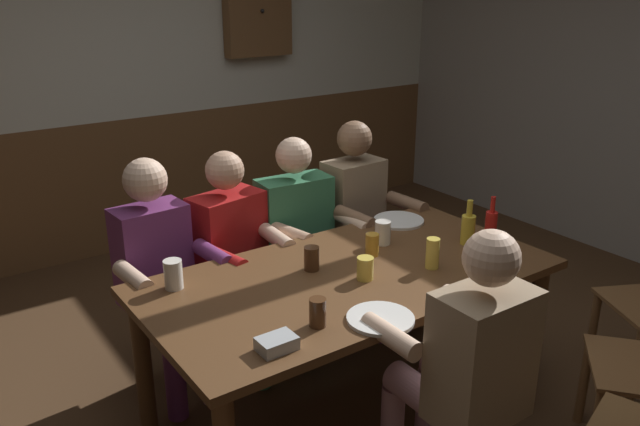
# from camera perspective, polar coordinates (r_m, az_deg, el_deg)

# --- Properties ---
(ground_plane) EXTENTS (6.83, 6.83, 0.00)m
(ground_plane) POSITION_cam_1_polar(r_m,az_deg,el_deg) (3.44, 0.94, -15.73)
(ground_plane) COLOR #4C331E
(back_wall_upper) EXTENTS (5.69, 0.12, 1.67)m
(back_wall_upper) POSITION_cam_1_polar(r_m,az_deg,el_deg) (5.04, -16.80, 17.51)
(back_wall_upper) COLOR beige
(back_wall_wainscot) EXTENTS (5.69, 0.12, 1.02)m
(back_wall_wainscot) POSITION_cam_1_polar(r_m,az_deg,el_deg) (5.26, -15.34, 2.76)
(back_wall_wainscot) COLOR brown
(back_wall_wainscot) RESTS_ON ground_plane
(dining_table) EXTENTS (1.88, 0.98, 0.75)m
(dining_table) POSITION_cam_1_polar(r_m,az_deg,el_deg) (3.01, 2.60, -6.91)
(dining_table) COLOR brown
(dining_table) RESTS_ON ground_plane
(person_0) EXTENTS (0.51, 0.52, 1.21)m
(person_0) POSITION_cam_1_polar(r_m,az_deg,el_deg) (3.29, -13.87, -4.80)
(person_0) COLOR #6B2D66
(person_0) RESTS_ON ground_plane
(person_1) EXTENTS (0.57, 0.58, 1.18)m
(person_1) POSITION_cam_1_polar(r_m,az_deg,el_deg) (3.46, -7.21, -3.37)
(person_1) COLOR #AD1919
(person_1) RESTS_ON ground_plane
(person_2) EXTENTS (0.57, 0.52, 1.19)m
(person_2) POSITION_cam_1_polar(r_m,az_deg,el_deg) (3.64, -1.70, -1.77)
(person_2) COLOR #33724C
(person_2) RESTS_ON ground_plane
(person_3) EXTENTS (0.50, 0.55, 1.23)m
(person_3) POSITION_cam_1_polar(r_m,az_deg,el_deg) (3.87, 3.74, -0.26)
(person_3) COLOR #997F60
(person_3) RESTS_ON ground_plane
(person_4) EXTENTS (0.51, 0.52, 1.21)m
(person_4) POSITION_cam_1_polar(r_m,az_deg,el_deg) (2.55, 12.68, -12.47)
(person_4) COLOR #997F60
(person_4) RESTS_ON ground_plane
(condiment_caddy) EXTENTS (0.14, 0.10, 0.05)m
(condiment_caddy) POSITION_cam_1_polar(r_m,az_deg,el_deg) (2.39, -3.83, -11.40)
(condiment_caddy) COLOR #B2B7BC
(condiment_caddy) RESTS_ON dining_table
(plate_0) EXTENTS (0.28, 0.28, 0.01)m
(plate_0) POSITION_cam_1_polar(r_m,az_deg,el_deg) (3.59, 6.95, -0.66)
(plate_0) COLOR white
(plate_0) RESTS_ON dining_table
(plate_1) EXTENTS (0.27, 0.27, 0.01)m
(plate_1) POSITION_cam_1_polar(r_m,az_deg,el_deg) (2.59, 5.35, -9.25)
(plate_1) COLOR white
(plate_1) RESTS_ON dining_table
(bottle_0) EXTENTS (0.07, 0.07, 0.23)m
(bottle_0) POSITION_cam_1_polar(r_m,az_deg,el_deg) (3.33, 12.92, -1.29)
(bottle_0) COLOR gold
(bottle_0) RESTS_ON dining_table
(bottle_1) EXTENTS (0.06, 0.06, 0.24)m
(bottle_1) POSITION_cam_1_polar(r_m,az_deg,el_deg) (3.38, 14.82, -1.04)
(bottle_1) COLOR red
(bottle_1) RESTS_ON dining_table
(pint_glass_0) EXTENTS (0.06, 0.06, 0.15)m
(pint_glass_0) POSITION_cam_1_polar(r_m,az_deg,el_deg) (3.03, 9.89, -3.51)
(pint_glass_0) COLOR #E5C64C
(pint_glass_0) RESTS_ON dining_table
(pint_glass_1) EXTENTS (0.08, 0.08, 0.13)m
(pint_glass_1) POSITION_cam_1_polar(r_m,az_deg,el_deg) (2.87, -12.80, -5.29)
(pint_glass_1) COLOR white
(pint_glass_1) RESTS_ON dining_table
(pint_glass_2) EXTENTS (0.07, 0.07, 0.12)m
(pint_glass_2) POSITION_cam_1_polar(r_m,az_deg,el_deg) (2.51, -0.21, -8.75)
(pint_glass_2) COLOR #4C2D19
(pint_glass_2) RESTS_ON dining_table
(pint_glass_3) EXTENTS (0.07, 0.07, 0.11)m
(pint_glass_3) POSITION_cam_1_polar(r_m,az_deg,el_deg) (3.13, 4.61, -2.80)
(pint_glass_3) COLOR gold
(pint_glass_3) RESTS_ON dining_table
(pint_glass_4) EXTENTS (0.08, 0.08, 0.12)m
(pint_glass_4) POSITION_cam_1_polar(r_m,az_deg,el_deg) (3.27, 5.55, -1.72)
(pint_glass_4) COLOR white
(pint_glass_4) RESTS_ON dining_table
(pint_glass_5) EXTENTS (0.07, 0.07, 0.11)m
(pint_glass_5) POSITION_cam_1_polar(r_m,az_deg,el_deg) (2.97, -0.74, -4.02)
(pint_glass_5) COLOR #4C2D19
(pint_glass_5) RESTS_ON dining_table
(pint_glass_6) EXTENTS (0.07, 0.07, 0.10)m
(pint_glass_6) POSITION_cam_1_polar(r_m,az_deg,el_deg) (2.89, 4.00, -4.89)
(pint_glass_6) COLOR #E5C64C
(pint_glass_6) RESTS_ON dining_table
(wall_dart_cabinet) EXTENTS (0.56, 0.15, 0.70)m
(wall_dart_cabinet) POSITION_cam_1_polar(r_m,az_deg,el_deg) (5.35, -5.52, 17.34)
(wall_dart_cabinet) COLOR brown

